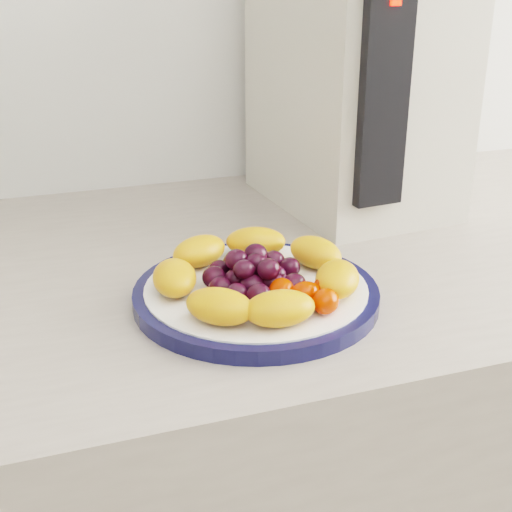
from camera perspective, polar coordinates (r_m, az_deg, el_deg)
name	(u,v)px	position (r m, az deg, el deg)	size (l,w,h in m)	color
plate_rim	(256,295)	(0.72, 0.00, -3.13)	(0.25, 0.25, 0.01)	#10133A
plate_face	(256,294)	(0.71, 0.00, -3.06)	(0.22, 0.22, 0.02)	white
appliance_body	(355,77)	(0.97, 7.89, 13.97)	(0.20, 0.27, 0.34)	beige
appliance_panel	(383,95)	(0.83, 10.13, 12.57)	(0.06, 0.02, 0.26)	black
appliance_led	(395,3)	(0.81, 11.09, 19.27)	(0.01, 0.01, 0.01)	#FF0C05
fruit_plate	(258,274)	(0.70, 0.18, -1.45)	(0.21, 0.21, 0.04)	orange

